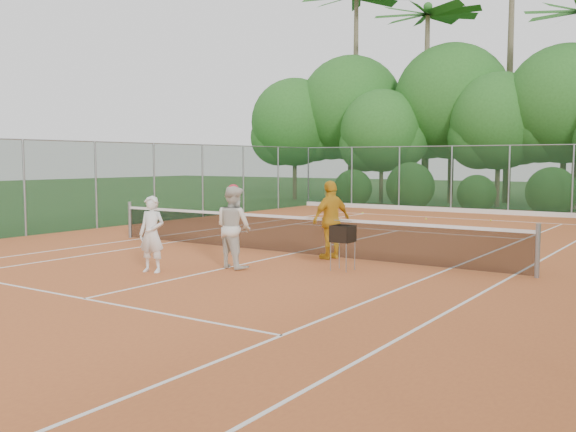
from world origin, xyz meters
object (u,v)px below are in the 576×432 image
object	(u,v)px
player_yellow	(331,220)
ball_hopper	(343,235)
player_center_grp	(234,227)
player_white	(152,234)

from	to	relation	value
player_yellow	ball_hopper	size ratio (longest dim) A/B	1.93
player_yellow	ball_hopper	bearing A→B (deg)	56.86
player_yellow	player_center_grp	bearing A→B (deg)	-7.59
player_white	ball_hopper	bearing A→B (deg)	25.13
player_center_grp	ball_hopper	world-z (taller)	player_center_grp
player_yellow	ball_hopper	distance (m)	1.65
player_white	player_yellow	world-z (taller)	player_yellow
player_center_grp	player_yellow	distance (m)	2.58
player_white	ball_hopper	size ratio (longest dim) A/B	1.66
player_center_grp	ball_hopper	xyz separation A→B (m)	(2.14, 1.06, -0.14)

